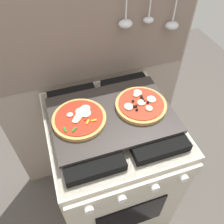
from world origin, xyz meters
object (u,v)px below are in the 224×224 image
object	(u,v)px
pizza_right	(141,105)
stove	(112,167)
baking_tray	(112,115)
pizza_left	(79,118)

from	to	relation	value
pizza_right	stove	bearing A→B (deg)	179.66
stove	pizza_right	world-z (taller)	pizza_right
baking_tray	pizza_right	size ratio (longest dim) A/B	2.32
pizza_left	baking_tray	bearing A→B (deg)	-3.12
baking_tray	pizza_right	distance (m)	0.14
pizza_left	pizza_right	distance (m)	0.28
stove	pizza_left	bearing A→B (deg)	176.23
baking_tray	pizza_left	bearing A→B (deg)	176.88
stove	pizza_left	world-z (taller)	pizza_left
stove	pizza_right	xyz separation A→B (m)	(0.14, -0.00, 0.48)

